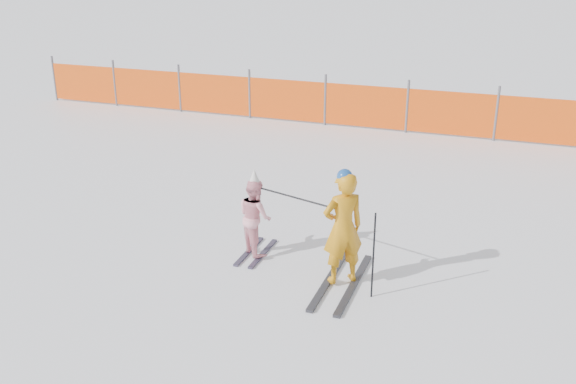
{
  "coord_description": "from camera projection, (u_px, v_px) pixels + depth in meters",
  "views": [
    {
      "loc": [
        2.77,
        -7.19,
        4.16
      ],
      "look_at": [
        0.0,
        0.5,
        1.0
      ],
      "focal_mm": 40.0,
      "sensor_mm": 36.0,
      "label": 1
    }
  ],
  "objects": [
    {
      "name": "safety_fence",
      "position": [
        316.0,
        102.0,
        15.7
      ],
      "size": [
        15.72,
        0.06,
        1.25
      ],
      "color": "#595960",
      "rests_on": "ground"
    },
    {
      "name": "child",
      "position": [
        255.0,
        216.0,
        9.03
      ],
      "size": [
        0.68,
        0.96,
        1.29
      ],
      "color": "black",
      "rests_on": "ground"
    },
    {
      "name": "ski_poles",
      "position": [
        333.0,
        225.0,
        8.19
      ],
      "size": [
        1.74,
        0.62,
        1.15
      ],
      "color": "black",
      "rests_on": "ground"
    },
    {
      "name": "adult",
      "position": [
        343.0,
        229.0,
        8.15
      ],
      "size": [
        0.66,
        1.68,
        1.59
      ],
      "color": "black",
      "rests_on": "ground"
    },
    {
      "name": "ground",
      "position": [
        276.0,
        273.0,
        8.69
      ],
      "size": [
        120.0,
        120.0,
        0.0
      ],
      "primitive_type": "plane",
      "color": "white",
      "rests_on": "ground"
    }
  ]
}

